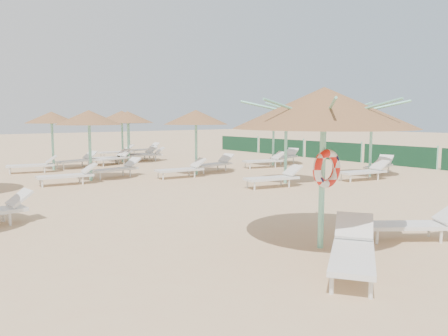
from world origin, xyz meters
TOP-DOWN VIEW (x-y plane):
  - ground at (0.00, 0.00)m, footprint 120.00×120.00m
  - main_palapa at (0.27, -0.30)m, footprint 3.28×3.28m
  - lounger_main_a at (-0.37, -1.44)m, footprint 2.08×1.68m
  - lounger_main_b at (2.14, -1.15)m, footprint 1.85×1.57m
  - palapa_field at (2.44, 11.55)m, footprint 19.24×17.03m
  - windbreak_fence at (14.00, 9.96)m, footprint 0.08×19.84m

SIDE VIEW (x-z plane):
  - ground at x=0.00m, z-range 0.00..0.00m
  - lounger_main_b at x=2.14m, z-range -0.02..0.67m
  - lounger_main_a at x=-0.37m, z-range -0.02..0.74m
  - windbreak_fence at x=14.00m, z-range -0.05..1.05m
  - palapa_field at x=2.44m, z-range 0.92..3.64m
  - main_palapa at x=0.27m, z-range 1.09..4.03m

